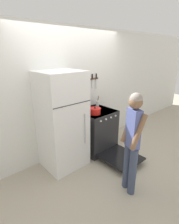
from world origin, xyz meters
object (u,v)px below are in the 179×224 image
(stove_range, at_px, (97,131))
(dutch_oven_pot, at_px, (95,111))
(utensil_jar, at_px, (97,104))
(person, at_px, (132,139))
(refrigerator, at_px, (62,121))
(tea_kettle, at_px, (86,108))

(stove_range, relative_size, dutch_oven_pot, 5.04)
(utensil_jar, height_order, person, person)
(refrigerator, xyz_separation_m, tea_kettle, (0.68, 0.13, 0.08))
(stove_range, relative_size, utensil_jar, 5.48)
(refrigerator, relative_size, dutch_oven_pot, 6.34)
(dutch_oven_pot, bearing_deg, utensil_jar, 39.48)
(dutch_oven_pot, xyz_separation_m, person, (-0.31, -1.10, -0.07))
(stove_range, height_order, person, person)
(utensil_jar, bearing_deg, stove_range, -134.82)
(tea_kettle, height_order, person, person)
(dutch_oven_pot, bearing_deg, refrigerator, 167.64)
(dutch_oven_pot, distance_m, tea_kettle, 0.28)
(stove_range, distance_m, tea_kettle, 0.56)
(dutch_oven_pot, height_order, tea_kettle, tea_kettle)
(refrigerator, xyz_separation_m, stove_range, (0.83, -0.05, -0.44))
(stove_range, distance_m, person, 1.36)
(refrigerator, xyz_separation_m, dutch_oven_pot, (0.67, -0.15, 0.08))
(refrigerator, bearing_deg, dutch_oven_pot, -12.36)
(tea_kettle, bearing_deg, stove_range, -49.68)
(refrigerator, height_order, dutch_oven_pot, refrigerator)
(refrigerator, distance_m, dutch_oven_pot, 0.69)
(dutch_oven_pot, relative_size, person, 0.18)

